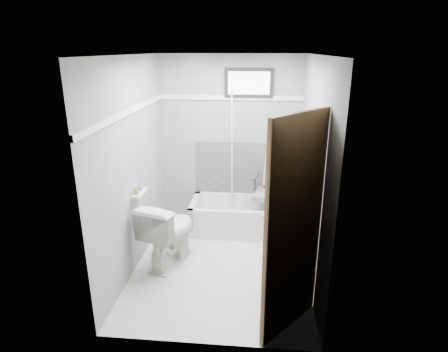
# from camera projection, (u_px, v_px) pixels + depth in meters

# --- Properties ---
(floor) EXTENTS (2.60, 2.60, 0.00)m
(floor) POSITION_uv_depth(u_px,v_px,m) (221.00, 264.00, 4.51)
(floor) COLOR silver
(floor) RESTS_ON ground
(ceiling) EXTENTS (2.60, 2.60, 0.00)m
(ceiling) POSITION_uv_depth(u_px,v_px,m) (221.00, 55.00, 3.74)
(ceiling) COLOR silver
(ceiling) RESTS_ON floor
(wall_back) EXTENTS (2.00, 0.02, 2.40)m
(wall_back) POSITION_uv_depth(u_px,v_px,m) (230.00, 141.00, 5.35)
(wall_back) COLOR slate
(wall_back) RESTS_ON floor
(wall_front) EXTENTS (2.00, 0.02, 2.40)m
(wall_front) POSITION_uv_depth(u_px,v_px,m) (204.00, 220.00, 2.90)
(wall_front) COLOR slate
(wall_front) RESTS_ON floor
(wall_left) EXTENTS (0.02, 2.60, 2.40)m
(wall_left) POSITION_uv_depth(u_px,v_px,m) (133.00, 167.00, 4.21)
(wall_left) COLOR slate
(wall_left) RESTS_ON floor
(wall_right) EXTENTS (0.02, 2.60, 2.40)m
(wall_right) POSITION_uv_depth(u_px,v_px,m) (313.00, 172.00, 4.03)
(wall_right) COLOR slate
(wall_right) RESTS_ON floor
(bathtub) EXTENTS (1.50, 0.70, 0.42)m
(bathtub) POSITION_uv_depth(u_px,v_px,m) (244.00, 216.00, 5.30)
(bathtub) COLOR silver
(bathtub) RESTS_ON floor
(office_chair) EXTENTS (0.66, 0.66, 0.96)m
(office_chair) POSITION_uv_depth(u_px,v_px,m) (272.00, 190.00, 5.19)
(office_chair) COLOR slate
(office_chair) RESTS_ON bathtub
(toilet) EXTENTS (0.67, 0.91, 0.80)m
(toilet) POSITION_uv_depth(u_px,v_px,m) (169.00, 232.00, 4.43)
(toilet) COLOR white
(toilet) RESTS_ON floor
(door) EXTENTS (0.78, 0.78, 2.00)m
(door) POSITION_uv_depth(u_px,v_px,m) (330.00, 247.00, 2.90)
(door) COLOR #52391E
(door) RESTS_ON floor
(window) EXTENTS (0.66, 0.04, 0.40)m
(window) POSITION_uv_depth(u_px,v_px,m) (249.00, 83.00, 5.05)
(window) COLOR black
(window) RESTS_ON wall_back
(backerboard) EXTENTS (1.50, 0.02, 0.78)m
(backerboard) POSITION_uv_depth(u_px,v_px,m) (247.00, 169.00, 5.45)
(backerboard) COLOR #4C4C4F
(backerboard) RESTS_ON wall_back
(trim_back) EXTENTS (2.00, 0.02, 0.06)m
(trim_back) POSITION_uv_depth(u_px,v_px,m) (230.00, 98.00, 5.14)
(trim_back) COLOR white
(trim_back) RESTS_ON wall_back
(trim_left) EXTENTS (0.02, 2.60, 0.06)m
(trim_left) POSITION_uv_depth(u_px,v_px,m) (129.00, 111.00, 4.01)
(trim_left) COLOR white
(trim_left) RESTS_ON wall_left
(pole) EXTENTS (0.02, 0.33, 1.93)m
(pole) POSITION_uv_depth(u_px,v_px,m) (232.00, 156.00, 5.17)
(pole) COLOR white
(pole) RESTS_ON bathtub
(shelf) EXTENTS (0.10, 0.32, 0.02)m
(shelf) POSITION_uv_depth(u_px,v_px,m) (140.00, 193.00, 4.27)
(shelf) COLOR silver
(shelf) RESTS_ON wall_left
(soap_bottle_a) EXTENTS (0.05, 0.05, 0.10)m
(soap_bottle_a) POSITION_uv_depth(u_px,v_px,m) (136.00, 190.00, 4.17)
(soap_bottle_a) COLOR olive
(soap_bottle_a) RESTS_ON shelf
(soap_bottle_b) EXTENTS (0.10, 0.10, 0.09)m
(soap_bottle_b) POSITION_uv_depth(u_px,v_px,m) (140.00, 186.00, 4.31)
(soap_bottle_b) COLOR slate
(soap_bottle_b) RESTS_ON shelf
(faucet) EXTENTS (0.26, 0.10, 0.16)m
(faucet) POSITION_uv_depth(u_px,v_px,m) (216.00, 184.00, 5.55)
(faucet) COLOR silver
(faucet) RESTS_ON wall_back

